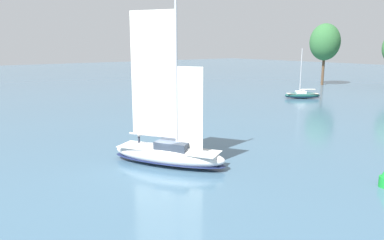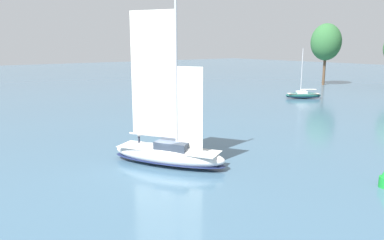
{
  "view_description": "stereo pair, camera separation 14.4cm",
  "coord_description": "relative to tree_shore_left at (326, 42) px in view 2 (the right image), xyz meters",
  "views": [
    {
      "loc": [
        29.9,
        -20.13,
        11.9
      ],
      "look_at": [
        0.0,
        3.0,
        4.17
      ],
      "focal_mm": 35.0,
      "sensor_mm": 36.0,
      "label": 1
    },
    {
      "loc": [
        29.99,
        -20.01,
        11.9
      ],
      "look_at": [
        0.0,
        3.0,
        4.17
      ],
      "focal_mm": 35.0,
      "sensor_mm": 36.0,
      "label": 2
    }
  ],
  "objects": [
    {
      "name": "ground_plane",
      "position": [
        33.44,
        -77.17,
        -12.33
      ],
      "size": [
        400.0,
        400.0,
        0.0
      ],
      "primitive_type": "plane",
      "color": "#42667F"
    },
    {
      "name": "tree_shore_left",
      "position": [
        0.0,
        0.0,
        0.0
      ],
      "size": [
        8.55,
        8.55,
        17.61
      ],
      "color": "brown",
      "rests_on": "ground"
    },
    {
      "name": "sailboat_main",
      "position": [
        33.45,
        -77.16,
        -11.05
      ],
      "size": [
        12.12,
        8.91,
        16.53
      ],
      "color": "silver",
      "rests_on": "ground"
    },
    {
      "name": "sailboat_moored_mid_channel",
      "position": [
        13.12,
        -27.47,
        -11.59
      ],
      "size": [
        6.49,
        7.69,
        10.89
      ],
      "color": "#194C47",
      "rests_on": "ground"
    }
  ]
}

